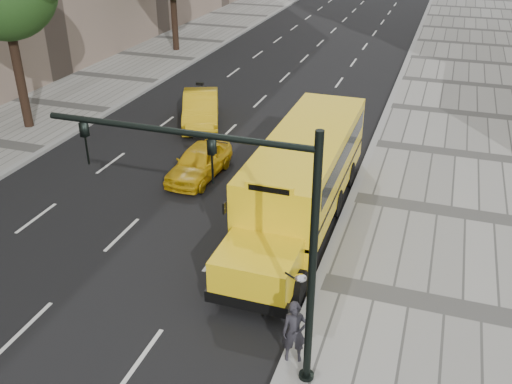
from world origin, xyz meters
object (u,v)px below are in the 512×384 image
(school_bus, at_px, (305,170))
(pedestrian, at_px, (295,332))
(taxi_far, at_px, (201,109))
(taxi_near, at_px, (199,162))
(traffic_signal, at_px, (249,224))

(school_bus, bearing_deg, pedestrian, -77.23)
(taxi_far, bearing_deg, taxi_near, -89.26)
(school_bus, relative_size, taxi_near, 2.96)
(school_bus, height_order, traffic_signal, traffic_signal)
(pedestrian, xyz_separation_m, traffic_signal, (-0.96, -0.49, 3.10))
(taxi_near, height_order, pedestrian, pedestrian)
(school_bus, height_order, taxi_near, school_bus)
(school_bus, distance_m, taxi_near, 5.20)
(taxi_near, relative_size, taxi_far, 0.80)
(taxi_near, distance_m, taxi_far, 6.16)
(taxi_far, relative_size, pedestrian, 2.91)
(taxi_far, relative_size, traffic_signal, 0.76)
(traffic_signal, bearing_deg, taxi_far, 117.60)
(school_bus, relative_size, traffic_signal, 1.81)
(pedestrian, height_order, traffic_signal, traffic_signal)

